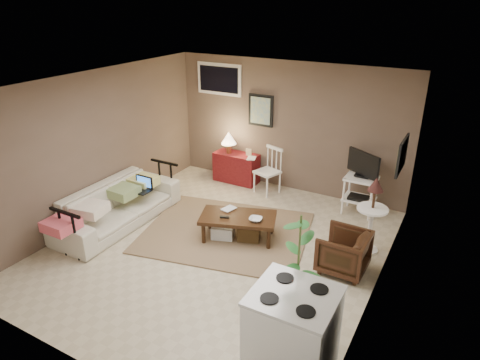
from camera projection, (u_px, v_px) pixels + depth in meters
The scene contains 20 objects.
floor at pixel (217, 248), 6.33m from camera, with size 5.00×5.00×0.00m, color #C1B293.
art_back at pixel (261, 110), 7.98m from camera, with size 0.50×0.03×0.60m, color black.
art_right at pixel (402, 155), 5.57m from camera, with size 0.03×0.60×0.45m, color black.
window at pixel (219, 79), 8.18m from camera, with size 0.96×0.03×0.60m, color white.
rug at pixel (226, 232), 6.73m from camera, with size 2.49×2.00×0.02m, color olive.
coffee_table at pixel (238, 225), 6.46m from camera, with size 1.25×0.93×0.43m.
sofa at pixel (117, 199), 6.85m from camera, with size 2.20×0.64×0.86m, color beige.
sofa_pillows at pixel (107, 200), 6.59m from camera, with size 0.42×2.10×0.15m, color #F3E0C9, non-canonical shape.
sofa_end_rails at pixel (123, 204), 6.82m from camera, with size 0.59×2.20×0.74m, color black, non-canonical shape.
laptop at pixel (142, 186), 7.01m from camera, with size 0.34×0.25×0.23m.
red_console at pixel (236, 165), 8.44m from camera, with size 0.88×0.39×1.01m.
spindle_chair at pixel (268, 172), 7.95m from camera, with size 0.50×0.50×0.87m.
tv_stand at pixel (361, 182), 7.11m from camera, with size 0.59×0.42×1.10m.
side_table at pixel (373, 207), 5.98m from camera, with size 0.43×0.43×1.16m.
armchair at pixel (344, 250), 5.71m from camera, with size 0.61×0.57×0.63m, color #32190E.
potted_plant at pixel (298, 273), 4.42m from camera, with size 0.38×0.38×1.51m.
stove at pixel (292, 336), 4.02m from camera, with size 0.76×0.71×1.00m.
bowl at pixel (256, 215), 6.22m from camera, with size 0.19×0.05×0.19m, color #351B0E.
book_table at pixel (225, 201), 6.60m from camera, with size 0.16×0.02×0.22m, color #351B0E.
book_console at pixel (247, 153), 8.06m from camera, with size 0.16×0.02×0.22m, color #351B0E.
Camera 1 is at (2.92, -4.55, 3.46)m, focal length 32.00 mm.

